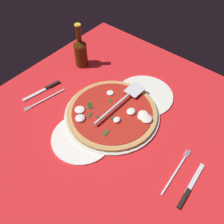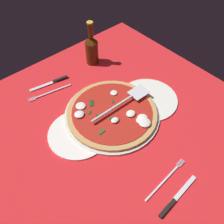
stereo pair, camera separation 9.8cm
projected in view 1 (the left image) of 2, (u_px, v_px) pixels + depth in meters
ground_plane at (117, 126)px, 97.47cm from camera, size 107.18×107.18×0.80cm
checker_pattern at (117, 125)px, 97.13cm from camera, size 107.18×107.18×0.10cm
pizza_pan at (112, 115)px, 99.81cm from camera, size 38.02×38.02×1.19cm
dinner_plate_left at (82, 138)px, 92.61cm from camera, size 22.93×22.93×1.00cm
dinner_plate_right at (144, 95)px, 106.87cm from camera, size 24.60×24.60×1.00cm
pizza at (112, 112)px, 98.64cm from camera, size 35.94×35.94×2.88cm
pizza_server at (122, 100)px, 99.68cm from camera, size 28.27×6.37×1.00cm
place_setting_near at (182, 181)px, 81.81cm from camera, size 22.01×14.82×1.40cm
place_setting_far at (45, 94)px, 107.45cm from camera, size 22.13×15.45×1.40cm
beer_bottle at (81, 51)px, 114.77cm from camera, size 6.01×6.01×21.63cm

